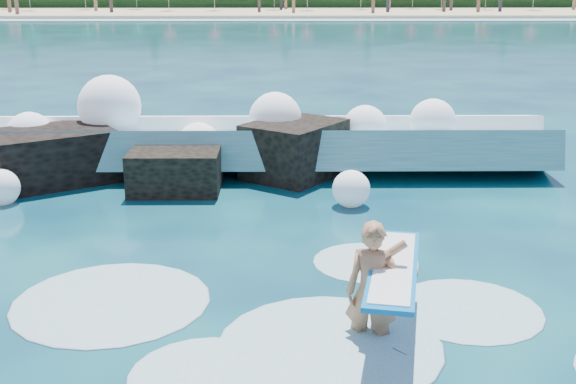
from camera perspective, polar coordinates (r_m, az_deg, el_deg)
name	(u,v)px	position (r m, az deg, el deg)	size (l,w,h in m)	color
ground	(187,311)	(10.78, -7.98, -9.27)	(200.00, 200.00, 0.00)	#082440
beach	(268,12)	(87.72, -1.57, 14.00)	(140.00, 20.00, 0.40)	tan
wet_band	(267,20)	(76.75, -1.69, 13.46)	(140.00, 5.00, 0.08)	silver
breaking_wave	(166,146)	(18.32, -9.62, 3.58)	(18.89, 2.90, 1.63)	teal
rock_cluster	(164,161)	(17.23, -9.76, 2.46)	(8.73, 3.40, 1.56)	black
surfer_with_board	(377,287)	(9.75, 7.04, -7.47)	(1.26, 3.08, 1.96)	#A9724F
wave_spray	(134,125)	(18.19, -12.08, 5.22)	(14.44, 4.74, 2.38)	white
surf_foam	(283,322)	(10.35, -0.40, -10.26)	(9.34, 5.50, 0.15)	silver
beachgoers	(352,5)	(85.83, 5.04, 14.47)	(108.89, 13.49, 1.94)	#3F332D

